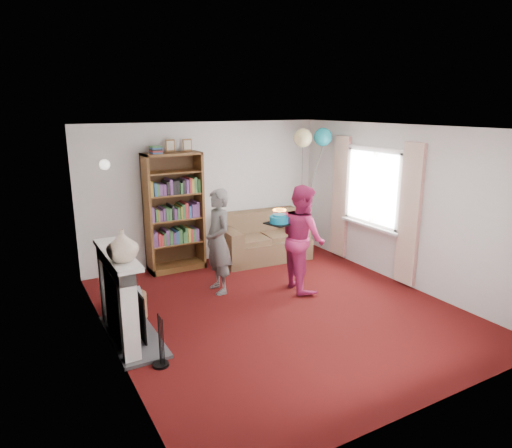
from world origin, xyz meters
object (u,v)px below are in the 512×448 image
sofa (262,241)px  person_striped (218,241)px  birthday_cake (279,220)px  bookcase (173,213)px  person_magenta (302,238)px

sofa → person_striped: person_striped is taller
person_striped → birthday_cake: size_ratio=4.55×
bookcase → person_striped: bearing=-79.6°
sofa → person_striped: bearing=-137.6°
person_magenta → birthday_cake: 0.47m
bookcase → person_magenta: 2.30m
person_striped → birthday_cake: (0.83, -0.40, 0.32)m
bookcase → birthday_cake: 2.00m
bookcase → person_magenta: bearing=-52.1°
bookcase → sofa: 1.75m
person_magenta → person_striped: bearing=75.3°
person_striped → sofa: bearing=128.9°
bookcase → birthday_cake: bookcase is taller
bookcase → sofa: bearing=-8.4°
bookcase → person_magenta: size_ratio=1.37×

